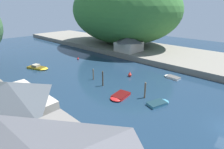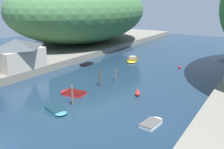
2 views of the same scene
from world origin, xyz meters
name	(u,v)px [view 1 (image 1 of 2)]	position (x,y,z in m)	size (l,w,h in m)	color
water_surface	(82,72)	(0.00, 30.00, 0.00)	(130.00, 130.00, 0.00)	#192D42
right_bank	(145,50)	(26.27, 30.00, 0.74)	(22.00, 120.00, 1.47)	slate
hillside_right	(123,11)	(27.37, 40.91, 12.94)	(30.10, 42.14, 22.93)	#387033
boathouse_shed	(12,105)	(-18.46, 17.83, 4.31)	(6.76, 9.46, 5.50)	#B2A899
right_bank_cottage	(129,43)	(19.35, 31.41, 3.91)	(7.47, 6.95, 4.71)	#B2A899
boat_red_skiff	(171,77)	(10.97, 13.17, 0.21)	(1.91, 3.49, 0.43)	silver
boat_open_rowboat	(159,103)	(-0.69, 9.69, 0.22)	(4.02, 2.76, 0.44)	teal
boat_far_right_bank	(25,86)	(-12.41, 31.36, 0.21)	(1.75, 3.85, 0.44)	black
boat_white_cruiser	(38,67)	(-5.77, 39.96, 0.30)	(3.84, 5.88, 0.99)	gold
boat_small_dinghy	(119,96)	(-3.30, 15.60, 0.23)	(4.10, 2.55, 0.46)	red
mooring_post_second	(145,90)	(-0.47, 12.48, 1.43)	(0.28, 0.28, 2.84)	brown
mooring_post_fourth	(103,78)	(-1.89, 21.03, 1.52)	(0.27, 0.27, 3.02)	#4C3D2D
mooring_post_farthest	(93,74)	(-1.07, 24.70, 1.18)	(0.23, 0.23, 2.35)	brown
channel_buoy_near	(130,75)	(5.50, 20.20, 0.45)	(0.77, 0.77, 1.15)	red
channel_buoy_far	(78,59)	(5.79, 39.31, 0.29)	(0.50, 0.50, 0.75)	red
person_by_boathouse	(25,105)	(-16.49, 20.08, 2.45)	(0.27, 0.41, 1.69)	#282D3D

